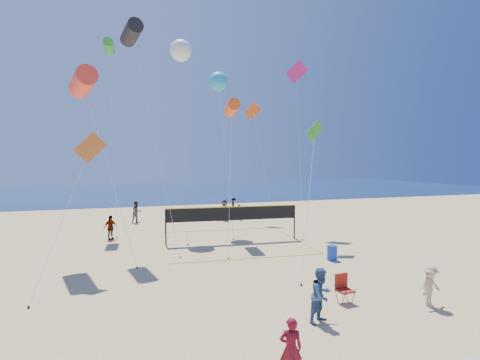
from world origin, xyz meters
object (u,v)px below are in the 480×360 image
object	(u,v)px
woman	(291,349)
trash_barrel	(332,253)
camp_chair	(343,286)
volleyball_net	(233,218)

from	to	relation	value
woman	trash_barrel	bearing A→B (deg)	-111.83
camp_chair	volleyball_net	world-z (taller)	volleyball_net
woman	camp_chair	distance (m)	5.97
woman	camp_chair	world-z (taller)	woman
woman	volleyball_net	xyz separation A→B (m)	(3.31, 16.02, 0.90)
volleyball_net	trash_barrel	bearing A→B (deg)	-53.33
camp_chair	trash_barrel	world-z (taller)	camp_chair
camp_chair	volleyball_net	xyz separation A→B (m)	(-0.99, 11.88, 1.07)
woman	trash_barrel	distance (m)	12.20
trash_barrel	camp_chair	bearing A→B (deg)	-118.04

